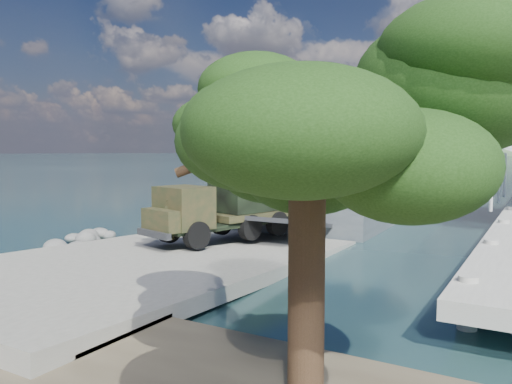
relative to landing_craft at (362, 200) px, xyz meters
name	(u,v)px	position (x,y,z in m)	size (l,w,h in m)	color
ground	(172,264)	(-0.69, -21.87, -0.79)	(1400.00, 1400.00, 0.00)	#1A373F
boat_ramp	(156,262)	(-0.69, -22.87, -0.54)	(10.00, 18.00, 0.50)	gray
shoreline_rocks	(78,247)	(-6.89, -21.37, -0.79)	(3.20, 5.60, 0.90)	#5E5E5B
landing_craft	(362,200)	(0.00, 0.00, 0.00)	(9.13, 32.63, 9.62)	#434A4E
military_truck	(229,202)	(-0.40, -18.12, 1.43)	(4.17, 7.75, 3.45)	black
soldier	(170,228)	(-1.21, -21.38, 0.59)	(0.64, 0.42, 1.75)	#232F1A
overhang_tree	(292,118)	(8.81, -30.28, 4.32)	(7.01, 6.46, 6.37)	black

